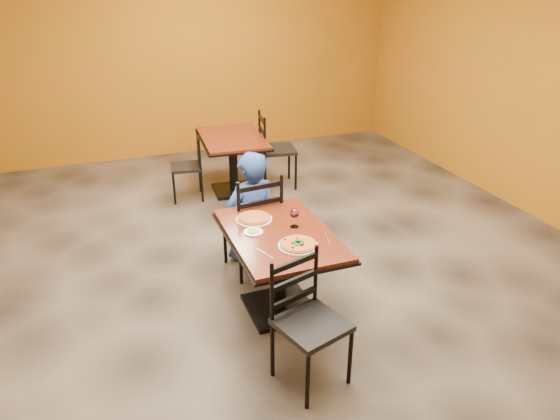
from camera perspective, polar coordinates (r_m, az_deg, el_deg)
name	(u,v)px	position (r m, az deg, el deg)	size (l,w,h in m)	color
floor	(261,279)	(4.97, -2.09, -7.66)	(7.00, 8.00, 0.01)	black
wall_back	(173,56)	(8.16, -11.68, 16.27)	(7.00, 0.01, 3.00)	#A85C12
table_main	(280,253)	(4.27, -0.05, -4.79)	(0.83, 1.23, 0.75)	#631A0F
table_second	(233,151)	(6.70, -5.23, 6.45)	(0.87, 1.22, 0.75)	#631A0F
chair_main_near	(312,325)	(3.62, 3.53, -12.58)	(0.43, 0.43, 0.95)	black
chair_main_far	(252,221)	(4.91, -3.10, -1.26)	(0.46, 0.46, 1.02)	black
chair_second_left	(186,167)	(6.62, -10.32, 4.67)	(0.38, 0.38, 0.84)	black
chair_second_right	(278,150)	(6.90, -0.28, 6.63)	(0.45, 0.45, 1.00)	black
diner	(251,205)	(5.13, -3.25, 0.53)	(0.57, 0.37, 1.12)	#1B4996
plate_main	(298,246)	(3.98, 2.00, -3.95)	(0.31, 0.31, 0.01)	white
pizza_main	(298,244)	(3.97, 2.00, -3.75)	(0.28, 0.28, 0.02)	#932A0A
plate_far	(254,219)	(4.39, -2.90, -1.03)	(0.31, 0.31, 0.01)	white
pizza_far	(254,218)	(4.38, -2.90, -0.84)	(0.28, 0.28, 0.02)	#C56926
side_plate	(253,232)	(4.18, -2.95, -2.43)	(0.16, 0.16, 0.01)	white
dip	(253,231)	(4.18, -2.96, -2.32)	(0.09, 0.09, 0.01)	tan
wine_glass	(294,217)	(4.23, 1.60, -0.78)	(0.08, 0.08, 0.18)	white
fork	(265,254)	(3.88, -1.63, -4.84)	(0.01, 0.19, 0.00)	silver
knife	(328,238)	(4.12, 5.35, -3.05)	(0.01, 0.21, 0.00)	silver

